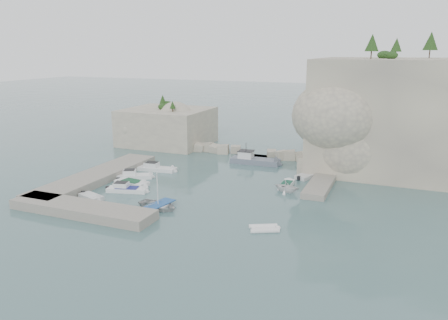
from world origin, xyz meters
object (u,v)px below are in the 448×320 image
at_px(rowboat, 158,208).
at_px(tender_east_d, 313,172).
at_px(motorboat_b, 135,178).
at_px(tender_east_c, 309,177).
at_px(motorboat_d, 127,192).
at_px(tender_east_b, 286,187).
at_px(motorboat_a, 157,171).
at_px(motorboat_e, 91,199).
at_px(motorboat_c, 132,185).
at_px(inflatable_dinghy, 264,230).
at_px(tender_east_a, 286,192).
at_px(work_boat, 255,164).

height_order(rowboat, tender_east_d, tender_east_d).
distance_m(motorboat_b, tender_east_c, 25.76).
relative_size(motorboat_d, tender_east_b, 1.32).
bearing_deg(motorboat_a, tender_east_d, 15.49).
bearing_deg(motorboat_a, motorboat_e, -98.44).
bearing_deg(motorboat_c, tender_east_b, 28.05).
distance_m(motorboat_b, motorboat_e, 9.99).
bearing_deg(inflatable_dinghy, tender_east_b, 69.19).
xyz_separation_m(tender_east_a, work_boat, (-8.53, 12.56, 0.00)).
bearing_deg(motorboat_e, inflatable_dinghy, 16.06).
bearing_deg(tender_east_c, motorboat_e, 154.49).
xyz_separation_m(motorboat_e, inflatable_dinghy, (23.08, -1.10, 0.00)).
distance_m(motorboat_a, tender_east_d, 24.24).
bearing_deg(tender_east_d, rowboat, 161.78).
relative_size(motorboat_e, work_boat, 0.43).
bearing_deg(motorboat_b, tender_east_a, -20.30).
xyz_separation_m(motorboat_a, tender_east_c, (22.66, 5.63, 0.00)).
xyz_separation_m(motorboat_c, motorboat_d, (1.22, -2.88, 0.00)).
relative_size(motorboat_b, tender_east_c, 0.99).
height_order(motorboat_b, tender_east_d, tender_east_d).
xyz_separation_m(motorboat_a, tender_east_b, (20.71, -0.34, 0.00)).
bearing_deg(motorboat_d, motorboat_e, -136.02).
bearing_deg(motorboat_e, work_boat, 80.07).
relative_size(motorboat_c, inflatable_dinghy, 1.64).
relative_size(motorboat_b, tender_east_b, 1.26).
height_order(motorboat_d, motorboat_e, motorboat_d).
bearing_deg(inflatable_dinghy, motorboat_d, 138.91).
bearing_deg(motorboat_b, motorboat_e, -115.09).
xyz_separation_m(motorboat_b, motorboat_e, (0.13, -9.99, 0.00)).
height_order(motorboat_a, rowboat, motorboat_a).
height_order(tender_east_a, tender_east_d, tender_east_d).
height_order(motorboat_b, motorboat_e, motorboat_b).
height_order(motorboat_c, tender_east_d, tender_east_d).
bearing_deg(rowboat, tender_east_b, -30.29).
bearing_deg(motorboat_e, tender_east_d, 63.76).
bearing_deg(motorboat_a, tender_east_a, -12.39).
height_order(tender_east_a, work_boat, work_boat).
distance_m(motorboat_a, motorboat_c, 7.70).
relative_size(motorboat_b, work_boat, 0.63).
relative_size(motorboat_c, tender_east_a, 1.62).
bearing_deg(tender_east_c, tender_east_a, -165.99).
relative_size(motorboat_a, motorboat_e, 1.73).
bearing_deg(tender_east_b, tender_east_c, -18.89).
height_order(motorboat_d, work_boat, work_boat).
relative_size(motorboat_c, tender_east_c, 0.96).
xyz_separation_m(rowboat, tender_east_a, (12.52, 11.85, 0.00)).
bearing_deg(rowboat, motorboat_e, 101.69).
distance_m(motorboat_b, rowboat, 13.70).
distance_m(tender_east_a, work_boat, 15.18).
relative_size(inflatable_dinghy, tender_east_b, 0.75).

